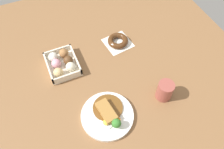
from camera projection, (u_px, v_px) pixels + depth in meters
ground_plane at (97, 86)px, 1.07m from camera, size 1.60×1.60×0.00m
curry_plate at (108, 115)px, 0.97m from camera, size 0.23×0.23×0.07m
donut_box at (62, 63)px, 1.12m from camera, size 0.19×0.15×0.06m
chocolate_ring_donut at (118, 41)px, 1.22m from camera, size 0.15×0.15×0.03m
coffee_mug at (165, 91)px, 1.00m from camera, size 0.07×0.07×0.09m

